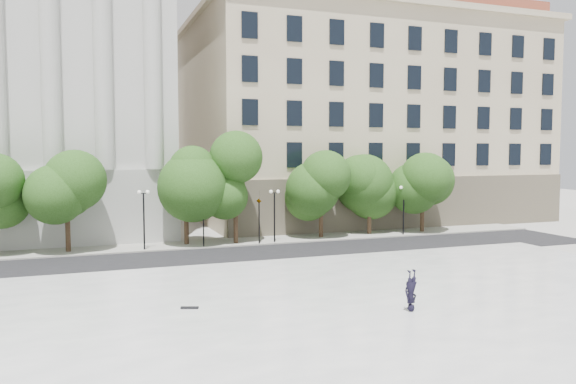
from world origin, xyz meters
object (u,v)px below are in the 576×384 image
Objects in this scene: traffic_light_east at (259,198)px; person_lying at (411,305)px; skateboard at (190,308)px; traffic_light_west at (203,199)px.

traffic_light_east is 2.33× the size of person_lying.
skateboard is (-8.69, -17.77, -3.21)m from traffic_light_east.
traffic_light_east is at bearing 83.94° from skateboard.
traffic_light_west is 22.19m from person_lying.
traffic_light_west is 2.37× the size of person_lying.
skateboard is at bearing -116.06° from traffic_light_east.
traffic_light_west reaches higher than skateboard.
traffic_light_east is (4.45, 0.00, -0.07)m from traffic_light_west.
traffic_light_west is 1.02× the size of traffic_light_east.
traffic_light_east is 21.66m from person_lying.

